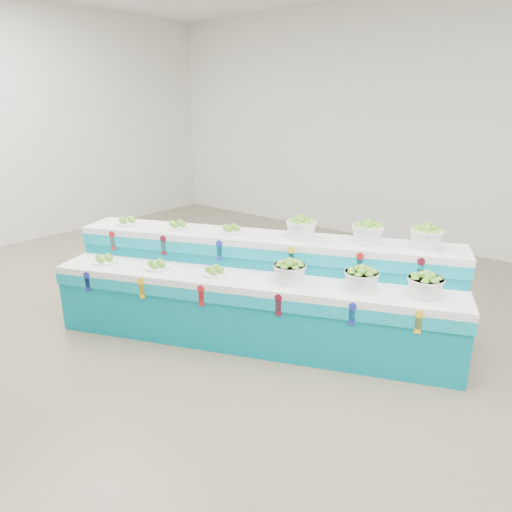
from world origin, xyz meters
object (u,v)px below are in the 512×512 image
at_px(basket_lower_left, 290,272).
at_px(plate_upper_mid, 177,224).
at_px(display_stand, 256,289).
at_px(basket_upper_right, 427,237).

bearing_deg(basket_lower_left, plate_upper_mid, -177.58).
relative_size(display_stand, basket_upper_right, 13.21).
bearing_deg(basket_lower_left, basket_upper_right, 45.03).
relative_size(plate_upper_mid, basket_upper_right, 0.84).
relative_size(basket_lower_left, basket_upper_right, 1.00).
height_order(display_stand, basket_upper_right, basket_upper_right).
bearing_deg(plate_upper_mid, basket_lower_left, 2.42).
xyz_separation_m(basket_lower_left, basket_upper_right, (0.93, 0.93, 0.30)).
distance_m(display_stand, basket_lower_left, 0.58).
xyz_separation_m(display_stand, plate_upper_mid, (-1.01, -0.14, 0.56)).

